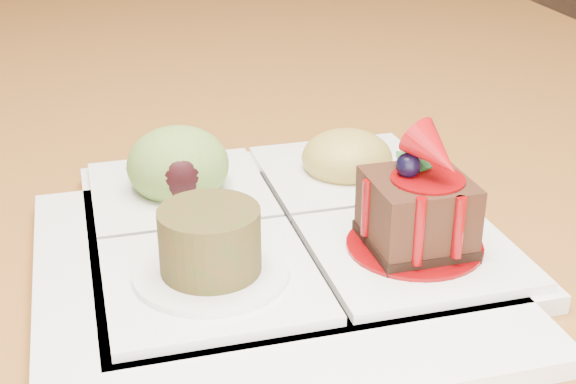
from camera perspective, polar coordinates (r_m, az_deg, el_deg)
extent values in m
cube|color=brown|center=(0.79, -0.89, 4.17)|extent=(1.00, 1.80, 0.04)
cylinder|color=brown|center=(1.79, 7.71, 3.33)|extent=(0.06, 0.06, 0.71)
cube|color=white|center=(0.55, 0.00, -2.75)|extent=(0.28, 0.28, 0.01)
cube|color=white|center=(0.51, 8.95, -4.18)|extent=(0.13, 0.13, 0.01)
cube|color=white|center=(0.48, -5.45, -6.22)|extent=(0.13, 0.13, 0.01)
cube|color=white|center=(0.59, -7.71, 0.08)|extent=(0.13, 0.13, 0.01)
cube|color=white|center=(0.62, 4.18, 1.42)|extent=(0.13, 0.13, 0.01)
cylinder|color=#6E0406|center=(0.51, 8.98, -3.76)|extent=(0.09, 0.09, 0.00)
cube|color=black|center=(0.51, 9.00, -3.48)|extent=(0.06, 0.06, 0.01)
cube|color=#341C0E|center=(0.50, 9.18, -1.10)|extent=(0.06, 0.06, 0.04)
cylinder|color=#6E0406|center=(0.49, 9.34, 1.03)|extent=(0.04, 0.04, 0.00)
sphere|color=black|center=(0.49, 8.55, 1.90)|extent=(0.02, 0.02, 0.02)
cone|color=#97090D|center=(0.48, 10.43, 2.73)|extent=(0.04, 0.05, 0.04)
cube|color=#104317|center=(0.50, 9.21, 2.19)|extent=(0.02, 0.02, 0.01)
cube|color=#104317|center=(0.50, 8.36, 2.21)|extent=(0.01, 0.02, 0.01)
cylinder|color=#6E0406|center=(0.47, 9.30, -2.80)|extent=(0.01, 0.01, 0.04)
cylinder|color=#6E0406|center=(0.48, 12.05, -2.48)|extent=(0.01, 0.01, 0.04)
cylinder|color=#6E0406|center=(0.49, 5.65, -1.12)|extent=(0.01, 0.01, 0.04)
cylinder|color=white|center=(0.47, -5.47, -5.70)|extent=(0.09, 0.09, 0.00)
cylinder|color=#4E2F16|center=(0.46, -5.58, -3.43)|extent=(0.06, 0.06, 0.04)
cylinder|color=#45220E|center=(0.46, -5.65, -1.95)|extent=(0.05, 0.05, 0.00)
ellipsoid|color=olive|center=(0.58, -7.83, 1.92)|extent=(0.07, 0.07, 0.05)
ellipsoid|color=black|center=(0.56, -7.61, 1.04)|extent=(0.04, 0.03, 0.03)
ellipsoid|color=#A4903B|center=(0.61, 4.22, 2.43)|extent=(0.07, 0.07, 0.04)
cube|color=#CA570E|center=(0.62, 5.37, 3.16)|extent=(0.02, 0.02, 0.02)
cube|color=#4B7018|center=(0.63, 3.76, 3.40)|extent=(0.02, 0.02, 0.01)
cube|color=#CA570E|center=(0.61, 2.69, 3.10)|extent=(0.02, 0.02, 0.02)
cube|color=#4B7018|center=(0.60, 3.75, 2.27)|extent=(0.02, 0.02, 0.02)
cube|color=#CA570E|center=(0.60, 5.08, 2.72)|extent=(0.02, 0.02, 0.02)
cube|color=white|center=(0.50, -1.69, -5.63)|extent=(0.29, 0.29, 0.01)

